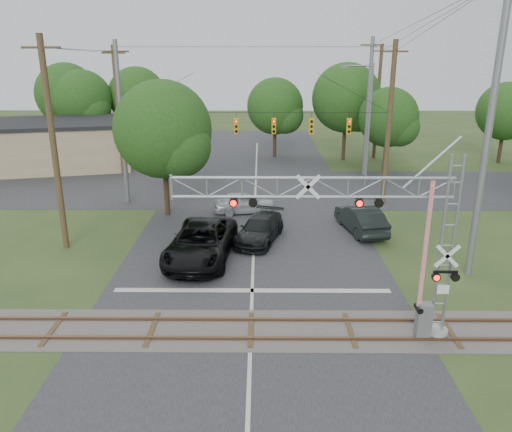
{
  "coord_description": "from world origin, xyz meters",
  "views": [
    {
      "loc": [
        0.35,
        -15.65,
        10.75
      ],
      "look_at": [
        0.17,
        7.5,
        3.06
      ],
      "focal_mm": 35.0,
      "sensor_mm": 36.0,
      "label": 1
    }
  ],
  "objects_px": {
    "traffic_signal_span": "(268,125)",
    "pickup_black": "(201,243)",
    "commercial_building": "(30,145)",
    "sedan_silver": "(244,202)",
    "crossing_gantry": "(364,229)",
    "car_dark": "(260,229)",
    "streetlight": "(367,119)"
  },
  "relations": [
    {
      "from": "pickup_black",
      "to": "commercial_building",
      "type": "bearing_deg",
      "value": 135.88
    },
    {
      "from": "crossing_gantry",
      "to": "traffic_signal_span",
      "type": "relative_size",
      "value": 0.55
    },
    {
      "from": "commercial_building",
      "to": "streetlight",
      "type": "relative_size",
      "value": 2.09
    },
    {
      "from": "traffic_signal_span",
      "to": "streetlight",
      "type": "bearing_deg",
      "value": 30.76
    },
    {
      "from": "crossing_gantry",
      "to": "car_dark",
      "type": "distance_m",
      "value": 11.73
    },
    {
      "from": "pickup_black",
      "to": "sedan_silver",
      "type": "relative_size",
      "value": 1.6
    },
    {
      "from": "car_dark",
      "to": "sedan_silver",
      "type": "bearing_deg",
      "value": 117.29
    },
    {
      "from": "crossing_gantry",
      "to": "pickup_black",
      "type": "xyz_separation_m",
      "value": [
        -7.01,
        7.64,
        -3.54
      ]
    },
    {
      "from": "crossing_gantry",
      "to": "streetlight",
      "type": "relative_size",
      "value": 1.09
    },
    {
      "from": "crossing_gantry",
      "to": "car_dark",
      "type": "relative_size",
      "value": 2.14
    },
    {
      "from": "pickup_black",
      "to": "traffic_signal_span",
      "type": "bearing_deg",
      "value": 76.51
    },
    {
      "from": "traffic_signal_span",
      "to": "pickup_black",
      "type": "height_order",
      "value": "traffic_signal_span"
    },
    {
      "from": "pickup_black",
      "to": "sedan_silver",
      "type": "height_order",
      "value": "pickup_black"
    },
    {
      "from": "traffic_signal_span",
      "to": "streetlight",
      "type": "height_order",
      "value": "traffic_signal_span"
    },
    {
      "from": "pickup_black",
      "to": "streetlight",
      "type": "xyz_separation_m",
      "value": [
        11.72,
        15.49,
        4.56
      ]
    },
    {
      "from": "pickup_black",
      "to": "crossing_gantry",
      "type": "bearing_deg",
      "value": -41.89
    },
    {
      "from": "crossing_gantry",
      "to": "traffic_signal_span",
      "type": "xyz_separation_m",
      "value": [
        -3.29,
        18.36,
        1.24
      ]
    },
    {
      "from": "sedan_silver",
      "to": "car_dark",
      "type": "bearing_deg",
      "value": -179.66
    },
    {
      "from": "car_dark",
      "to": "streetlight",
      "type": "relative_size",
      "value": 0.51
    },
    {
      "from": "crossing_gantry",
      "to": "sedan_silver",
      "type": "height_order",
      "value": "crossing_gantry"
    },
    {
      "from": "crossing_gantry",
      "to": "commercial_building",
      "type": "distance_m",
      "value": 39.51
    },
    {
      "from": "traffic_signal_span",
      "to": "car_dark",
      "type": "xyz_separation_m",
      "value": [
        -0.56,
        -7.94,
        -5.01
      ]
    },
    {
      "from": "sedan_silver",
      "to": "commercial_building",
      "type": "height_order",
      "value": "commercial_building"
    },
    {
      "from": "traffic_signal_span",
      "to": "sedan_silver",
      "type": "distance_m",
      "value": 5.83
    },
    {
      "from": "car_dark",
      "to": "sedan_silver",
      "type": "distance_m",
      "value": 5.54
    },
    {
      "from": "crossing_gantry",
      "to": "pickup_black",
      "type": "height_order",
      "value": "crossing_gantry"
    },
    {
      "from": "sedan_silver",
      "to": "streetlight",
      "type": "xyz_separation_m",
      "value": [
        9.64,
        7.28,
        4.78
      ]
    },
    {
      "from": "car_dark",
      "to": "streetlight",
      "type": "bearing_deg",
      "value": 72.18
    },
    {
      "from": "car_dark",
      "to": "commercial_building",
      "type": "bearing_deg",
      "value": 154.69
    },
    {
      "from": "sedan_silver",
      "to": "commercial_building",
      "type": "bearing_deg",
      "value": 45.43
    },
    {
      "from": "crossing_gantry",
      "to": "streetlight",
      "type": "distance_m",
      "value": 23.63
    },
    {
      "from": "pickup_black",
      "to": "commercial_building",
      "type": "relative_size",
      "value": 0.33
    }
  ]
}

